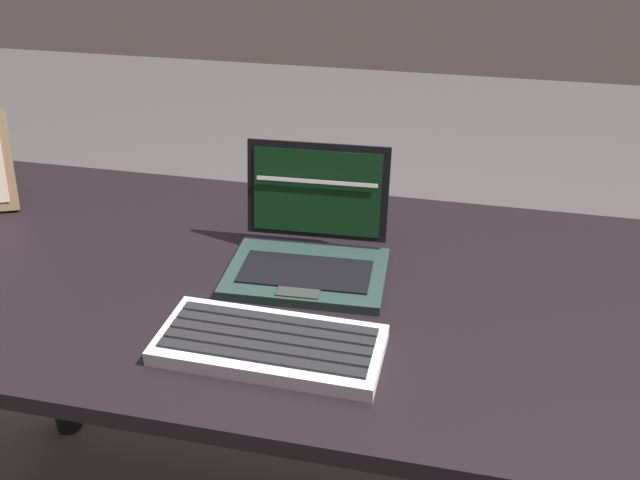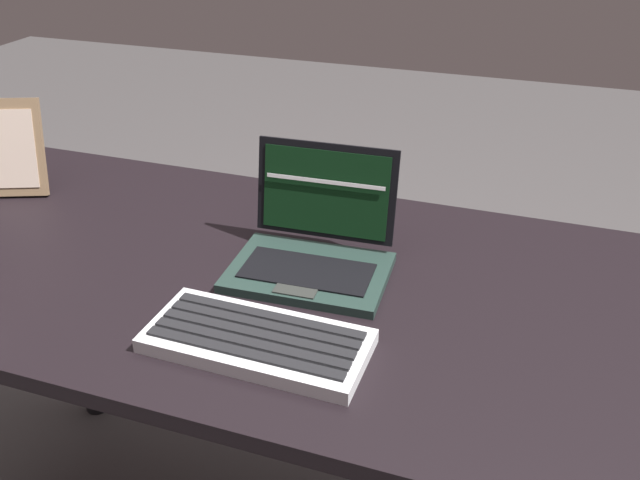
% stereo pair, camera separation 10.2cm
% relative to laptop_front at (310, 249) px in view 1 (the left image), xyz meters
% --- Properties ---
extents(desk, '(1.50, 0.68, 0.75)m').
position_rel_laptop_front_xyz_m(desk, '(-0.04, -0.04, -0.17)').
color(desk, black).
rests_on(desk, ground).
extents(laptop_front, '(0.26, 0.22, 0.19)m').
position_rel_laptop_front_xyz_m(laptop_front, '(0.00, 0.00, 0.00)').
color(laptop_front, '#21332E').
rests_on(laptop_front, desk).
extents(external_keyboard, '(0.31, 0.14, 0.03)m').
position_rel_laptop_front_xyz_m(external_keyboard, '(-0.00, -0.22, -0.03)').
color(external_keyboard, silver).
rests_on(external_keyboard, desk).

